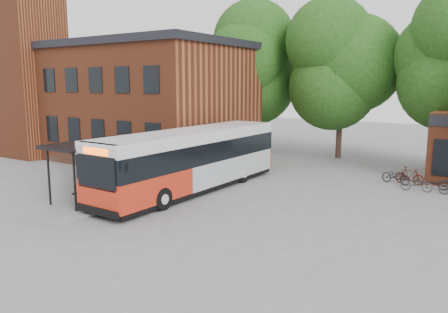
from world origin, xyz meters
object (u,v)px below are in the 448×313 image
Objects in this scene: bicycle_0 at (396,176)px; bicycle_1 at (410,176)px; city_bus at (192,161)px; bus_shelter at (103,170)px; bicycle_2 at (417,184)px.

bicycle_0 is 0.72m from bicycle_1.
city_bus is 7.49× the size of bicycle_0.
bus_shelter reaches higher than bicycle_0.
bicycle_1 is at bearing 41.30° from city_bus.
bicycle_2 is at bearing -148.19° from bicycle_1.
city_bus is at bearing 119.20° from bicycle_2.
bus_shelter is at bearing 125.63° from bicycle_2.
bus_shelter is 16.05m from bicycle_2.
city_bus is at bearing 148.60° from bicycle_0.
city_bus is at bearing 55.89° from bus_shelter.
bus_shelter reaches higher than bicycle_1.
bicycle_1 reaches higher than bicycle_0.
bicycle_0 is at bearing 121.02° from bicycle_1.
bicycle_2 is (1.30, -1.24, -0.03)m from bicycle_0.
bus_shelter is at bearing 143.64° from bicycle_1.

